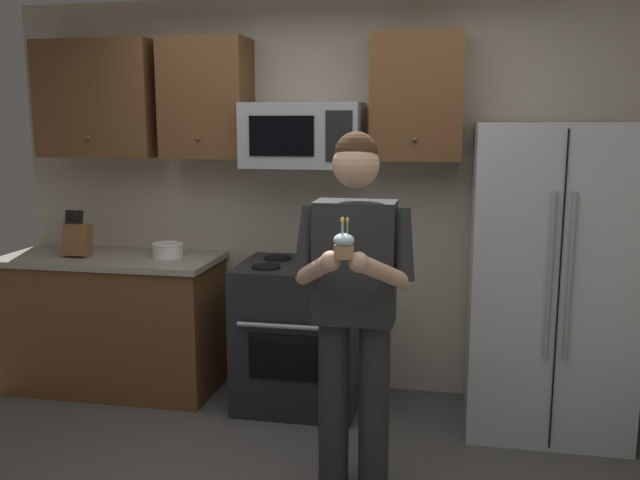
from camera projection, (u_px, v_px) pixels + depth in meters
wall_back at (334, 198)px, 4.53m from camera, size 4.40×0.10×2.60m
oven_range at (300, 334)px, 4.33m from camera, size 0.76×0.70×0.93m
microwave at (303, 135)px, 4.22m from camera, size 0.74×0.41×0.40m
refrigerator at (549, 279)px, 3.93m from camera, size 0.90×0.75×1.80m
cabinet_row_upper at (218, 99)px, 4.34m from camera, size 2.78×0.36×0.76m
counter_left at (115, 322)px, 4.59m from camera, size 1.44×0.66×0.92m
knife_block at (77, 239)px, 4.49m from camera, size 0.16×0.15×0.32m
bowl_large_white at (168, 250)px, 4.45m from camera, size 0.21×0.21×0.09m
person at (354, 294)px, 3.20m from camera, size 0.60×0.48×1.76m
cupcake at (344, 245)px, 2.83m from camera, size 0.09×0.09×0.17m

